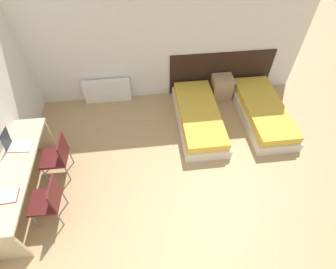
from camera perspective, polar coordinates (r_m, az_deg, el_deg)
name	(u,v)px	position (r m, az deg, el deg)	size (l,w,h in m)	color
wall_back	(157,39)	(5.46, -2.36, 19.98)	(6.19, 0.05, 2.70)	silver
headboard_panel	(221,72)	(6.14, 11.43, 13.14)	(2.31, 0.03, 0.99)	black
bed_near_window	(199,117)	(5.42, 6.70, 3.83)	(0.85, 1.98, 0.36)	beige
bed_near_door	(262,112)	(5.84, 19.88, 4.72)	(0.85, 1.98, 0.36)	beige
nightstand	(222,87)	(6.11, 11.62, 10.12)	(0.44, 0.38, 0.51)	tan
radiator	(107,91)	(6.00, -13.07, 9.25)	(1.02, 0.12, 0.55)	silver
desk	(19,175)	(4.58, -29.76, -7.59)	(0.51, 2.05, 0.77)	#C6B28E
chair_near_laptop	(57,155)	(4.72, -22.97, -4.20)	(0.44, 0.44, 0.85)	#511919
chair_near_notebook	(48,200)	(4.29, -24.62, -12.77)	(0.44, 0.44, 0.85)	#511919
laptop	(15,144)	(4.66, -30.27, -1.82)	(0.37, 0.25, 0.36)	silver
open_notebook	(7,196)	(4.20, -31.71, -11.41)	(0.31, 0.24, 0.02)	#B21E1E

